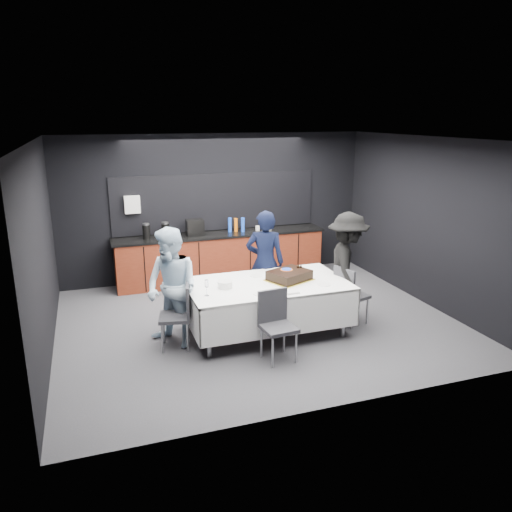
% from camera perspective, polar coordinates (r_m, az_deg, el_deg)
% --- Properties ---
extents(ground, '(6.00, 6.00, 0.00)m').
position_cam_1_polar(ground, '(7.89, 0.24, -7.54)').
color(ground, '#444449').
rests_on(ground, ground).
extents(room_shell, '(6.04, 5.04, 2.82)m').
position_cam_1_polar(room_shell, '(7.35, 0.25, 5.87)').
color(room_shell, white).
rests_on(room_shell, ground).
extents(kitchenette, '(4.10, 0.64, 2.05)m').
position_cam_1_polar(kitchenette, '(9.71, -4.13, 0.34)').
color(kitchenette, '#5B1D0E').
rests_on(kitchenette, ground).
extents(party_table, '(2.32, 1.32, 0.78)m').
position_cam_1_polar(party_table, '(7.30, 1.27, -4.10)').
color(party_table, '#99999E').
rests_on(party_table, ground).
extents(cake_assembly, '(0.74, 0.69, 0.18)m').
position_cam_1_polar(cake_assembly, '(7.36, 3.82, -2.23)').
color(cake_assembly, yellow).
rests_on(cake_assembly, party_table).
extents(plate_stack, '(0.21, 0.21, 0.10)m').
position_cam_1_polar(plate_stack, '(7.04, -3.57, -3.27)').
color(plate_stack, white).
rests_on(plate_stack, party_table).
extents(loose_plate_near, '(0.18, 0.18, 0.01)m').
position_cam_1_polar(loose_plate_near, '(6.81, 0.41, -4.33)').
color(loose_plate_near, white).
rests_on(loose_plate_near, party_table).
extents(loose_plate_right_a, '(0.18, 0.18, 0.01)m').
position_cam_1_polar(loose_plate_right_a, '(7.57, 5.84, -2.31)').
color(loose_plate_right_a, white).
rests_on(loose_plate_right_a, party_table).
extents(loose_plate_right_b, '(0.20, 0.20, 0.01)m').
position_cam_1_polar(loose_plate_right_b, '(7.24, 7.78, -3.23)').
color(loose_plate_right_b, white).
rests_on(loose_plate_right_b, party_table).
extents(loose_plate_far, '(0.19, 0.19, 0.01)m').
position_cam_1_polar(loose_plate_far, '(7.56, 0.03, -2.24)').
color(loose_plate_far, white).
rests_on(loose_plate_far, party_table).
extents(fork_pile, '(0.17, 0.11, 0.03)m').
position_cam_1_polar(fork_pile, '(6.85, 4.18, -4.16)').
color(fork_pile, white).
rests_on(fork_pile, party_table).
extents(champagne_flute, '(0.06, 0.06, 0.22)m').
position_cam_1_polar(champagne_flute, '(6.73, -5.67, -3.26)').
color(champagne_flute, white).
rests_on(champagne_flute, party_table).
extents(chair_left, '(0.50, 0.50, 0.92)m').
position_cam_1_polar(chair_left, '(6.96, -8.65, -6.24)').
color(chair_left, '#323238').
rests_on(chair_left, ground).
extents(chair_right, '(0.52, 0.52, 0.92)m').
position_cam_1_polar(chair_right, '(7.75, 10.54, -4.02)').
color(chair_right, '#323238').
rests_on(chair_right, ground).
extents(chair_near, '(0.46, 0.46, 0.92)m').
position_cam_1_polar(chair_near, '(6.61, 2.30, -7.31)').
color(chair_near, '#323238').
rests_on(chair_near, ground).
extents(person_center, '(0.72, 0.61, 1.69)m').
position_cam_1_polar(person_center, '(8.01, 1.03, -0.73)').
color(person_center, black).
rests_on(person_center, ground).
extents(person_left, '(0.99, 1.03, 1.68)m').
position_cam_1_polar(person_left, '(6.95, -9.56, -3.64)').
color(person_left, silver).
rests_on(person_left, ground).
extents(person_right, '(0.97, 1.25, 1.71)m').
position_cam_1_polar(person_right, '(7.89, 10.36, -1.20)').
color(person_right, black).
rests_on(person_right, ground).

